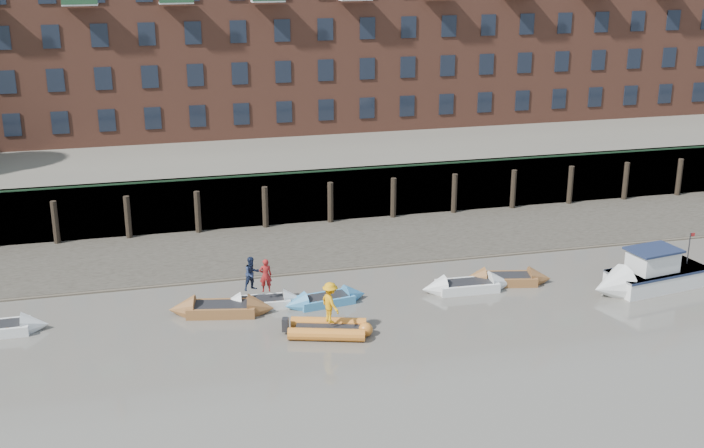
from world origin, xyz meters
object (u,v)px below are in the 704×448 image
object	(u,v)px
rowboat_5	(467,286)
rowboat_4	(326,300)
person_rower_b	(252,274)
rowboat_3	(262,302)
person_rower_a	(266,275)
motor_launch	(641,277)
rowboat_6	(507,279)
rowboat_2	(222,309)
rib_tender	(331,329)
person_rib_crew	(330,302)

from	to	relation	value
rowboat_5	rowboat_4	bearing A→B (deg)	-178.58
person_rower_b	rowboat_4	bearing A→B (deg)	-32.98
rowboat_3	person_rower_a	xyz separation A→B (m)	(0.18, -0.09, 1.40)
motor_launch	person_rower_a	world-z (taller)	person_rower_a
rowboat_6	person_rower_a	xyz separation A→B (m)	(-12.32, 0.04, 1.38)
rowboat_3	rowboat_5	xyz separation A→B (m)	(10.20, -0.53, 0.03)
rowboat_2	rowboat_6	distance (m)	14.49
rowboat_3	rib_tender	distance (m)	4.58
rowboat_2	person_rower_b	xyz separation A→B (m)	(1.56, 0.66, 1.37)
motor_launch	rowboat_3	bearing A→B (deg)	-17.71
rowboat_2	motor_launch	distance (m)	20.71
rowboat_3	motor_launch	size ratio (longest dim) A/B	0.61
rowboat_4	person_rib_crew	distance (m)	3.61
rowboat_4	rowboat_5	world-z (taller)	rowboat_5
rowboat_4	rowboat_6	xyz separation A→B (m)	(9.51, 0.32, 0.02)
rowboat_2	rib_tender	distance (m)	5.64
person_rower_a	rowboat_3	bearing A→B (deg)	-25.40
rowboat_3	person_rib_crew	xyz separation A→B (m)	(2.49, -3.78, 1.33)
rowboat_2	person_rower_a	world-z (taller)	person_rower_a
rowboat_2	person_rower_a	distance (m)	2.58
motor_launch	person_rower_a	size ratio (longest dim) A/B	4.10
person_rib_crew	motor_launch	bearing A→B (deg)	-103.29
motor_launch	person_rower_b	xyz separation A→B (m)	(-19.04, 2.78, 0.95)
rowboat_5	motor_launch	size ratio (longest dim) A/B	0.70
rowboat_4	person_rib_crew	size ratio (longest dim) A/B	2.28
rowboat_5	person_rower_a	xyz separation A→B (m)	(-10.02, 0.43, 1.37)
rowboat_3	rowboat_6	size ratio (longest dim) A/B	0.87
rowboat_3	rowboat_6	distance (m)	12.50
rowboat_6	rowboat_3	bearing A→B (deg)	-168.75
rib_tender	motor_launch	distance (m)	16.17
rowboat_3	rowboat_4	size ratio (longest dim) A/B	0.96
person_rib_crew	rowboat_5	bearing A→B (deg)	-84.85
rowboat_6	person_rower_b	distance (m)	13.01
rowboat_2	rib_tender	bearing A→B (deg)	-25.85
rowboat_3	person_rower_a	size ratio (longest dim) A/B	2.51
person_rower_a	person_rib_crew	distance (m)	4.35
person_rower_a	rowboat_5	bearing A→B (deg)	179.15
rowboat_3	rowboat_4	world-z (taller)	rowboat_4
rowboat_4	motor_launch	xyz separation A→B (m)	(15.62, -2.08, 0.47)
motor_launch	person_rower_b	size ratio (longest dim) A/B	4.03
rowboat_2	person_rower_b	world-z (taller)	person_rower_b
rowboat_4	rowboat_5	size ratio (longest dim) A/B	0.90
rowboat_5	person_rib_crew	size ratio (longest dim) A/B	2.53
motor_launch	rowboat_2	bearing A→B (deg)	-15.83
motor_launch	person_rib_crew	size ratio (longest dim) A/B	3.60
motor_launch	person_rower_a	bearing A→B (deg)	-17.50
rowboat_6	person_rower_b	bearing A→B (deg)	-169.84
rowboat_2	rib_tender	xyz separation A→B (m)	(4.48, -3.42, 0.03)
rowboat_4	rowboat_5	xyz separation A→B (m)	(7.21, -0.07, 0.03)
rowboat_5	rowboat_3	bearing A→B (deg)	179.04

